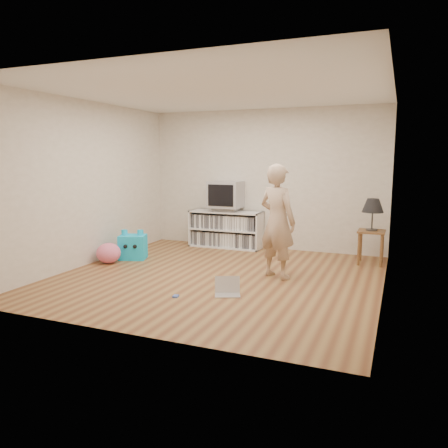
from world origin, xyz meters
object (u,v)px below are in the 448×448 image
table_lamp (373,206)px  plush_pink (109,253)px  crt_tv (226,194)px  dvd_deck (226,209)px  media_unit (226,229)px  plush_blue (133,247)px  laptop (227,290)px  person (277,221)px  side_table (371,239)px

table_lamp → plush_pink: 4.34m
crt_tv → plush_pink: 2.47m
plush_pink → dvd_deck: bearing=56.2°
media_unit → plush_blue: media_unit is taller
laptop → plush_pink: 2.55m
person → plush_pink: person is taller
plush_blue → crt_tv: bearing=35.0°
dvd_deck → side_table: dvd_deck is taller
crt_tv → dvd_deck: bearing=90.0°
crt_tv → table_lamp: crt_tv is taller
person → plush_blue: (-2.57, 0.20, -0.60)m
side_table → plush_pink: 4.27m
media_unit → laptop: media_unit is taller
dvd_deck → plush_blue: bearing=-125.7°
person → media_unit: bearing=-26.1°
media_unit → plush_blue: size_ratio=2.69×
person → laptop: (-0.36, -1.02, -0.75)m
media_unit → crt_tv: 0.67m
crt_tv → plush_pink: bearing=-123.9°
laptop → plush_blue: 2.53m
laptop → crt_tv: bearing=89.3°
crt_tv → side_table: size_ratio=1.09×
person → plush_pink: size_ratio=4.16×
side_table → plush_blue: size_ratio=1.06×
table_lamp → plush_pink: table_lamp is taller
side_table → table_lamp: size_ratio=1.07×
plush_blue → side_table: bearing=-2.2°
media_unit → table_lamp: (2.68, -0.39, 0.59)m
side_table → table_lamp: 0.53m
crt_tv → table_lamp: 2.71m
dvd_deck → crt_tv: bearing=-90.0°
dvd_deck → laptop: size_ratio=1.16×
laptop → plush_pink: bearing=138.5°
dvd_deck → plush_blue: size_ratio=0.86×
media_unit → dvd_deck: 0.39m
crt_tv → plush_pink: (-1.29, -1.93, -0.85)m
table_lamp → laptop: (-1.56, -2.37, -0.88)m
laptop → plush_blue: size_ratio=0.75×
dvd_deck → table_lamp: table_lamp is taller
table_lamp → side_table: bearing=0.0°
media_unit → person: bearing=-49.6°
media_unit → crt_tv: crt_tv is taller
dvd_deck → person: (1.48, -1.72, 0.08)m
media_unit → person: 2.33m
media_unit → plush_pink: (-1.29, -1.95, -0.18)m
dvd_deck → plush_blue: 1.95m
side_table → plush_blue: side_table is taller
person → dvd_deck: bearing=-25.8°
media_unit → person: person is taller
media_unit → dvd_deck: (-0.00, -0.02, 0.39)m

